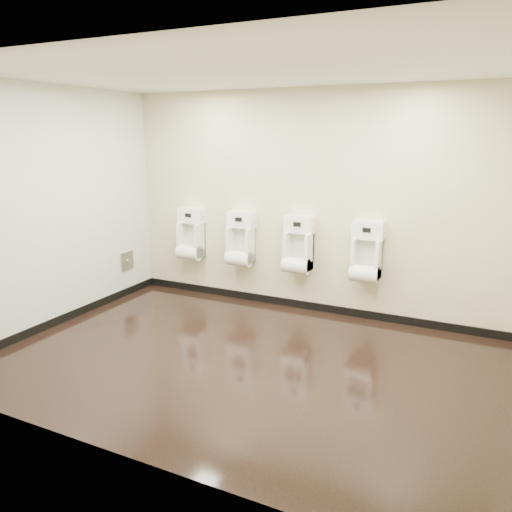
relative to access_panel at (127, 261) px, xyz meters
The scene contains 13 objects.
ground 2.80m from the access_panel, 25.81° to the right, with size 5.00×3.50×0.00m, color black.
ceiling 3.59m from the access_panel, 25.81° to the right, with size 5.00×3.50×0.00m, color silver.
back_wall 2.70m from the access_panel, 12.50° to the left, with size 5.00×0.02×2.80m, color beige.
front_wall 3.96m from the access_panel, 49.93° to the right, with size 5.00×0.02×2.80m, color beige.
left_wall 1.50m from the access_panel, 90.87° to the right, with size 0.02×3.50×2.80m, color beige.
tile_overlay_left 1.50m from the access_panel, 90.63° to the right, with size 0.01×3.50×2.80m, color silver.
skirting_back 2.58m from the access_panel, 12.23° to the left, with size 5.00×0.02×0.10m, color black.
skirting_left 1.28m from the access_panel, 90.30° to the right, with size 0.02×3.50×0.10m, color black.
access_panel is the anchor object (origin of this frame).
urinal_0 0.97m from the access_panel, 27.53° to the left, with size 0.38×0.29×0.71m.
urinal_1 1.69m from the access_panel, 14.80° to the left, with size 0.38×0.29×0.71m.
urinal_2 2.48m from the access_panel, ahead, with size 0.38×0.29×0.71m.
urinal_3 3.34m from the access_panel, ahead, with size 0.38×0.29×0.71m.
Camera 1 is at (2.15, -4.16, 2.26)m, focal length 35.00 mm.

